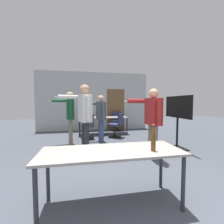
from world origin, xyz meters
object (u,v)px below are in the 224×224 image
(person_center_tall, at_px, (84,113))
(office_chair_side_rolled, at_px, (87,127))
(office_chair_far_right, at_px, (116,126))
(beer_bottle, at_px, (153,138))
(tv_screen, at_px, (178,116))
(person_far_watching, at_px, (153,117))
(office_chair_near_pushed, at_px, (116,122))
(person_near_casual, at_px, (70,112))
(person_right_polo, at_px, (101,114))

(person_center_tall, height_order, office_chair_side_rolled, person_center_tall)
(office_chair_far_right, xyz_separation_m, beer_bottle, (-0.40, -3.96, 0.45))
(office_chair_side_rolled, bearing_deg, tv_screen, -40.52)
(person_center_tall, bearing_deg, office_chair_far_right, -51.42)
(tv_screen, height_order, person_far_watching, person_far_watching)
(person_far_watching, distance_m, beer_bottle, 1.79)
(person_center_tall, relative_size, office_chair_near_pushed, 1.98)
(office_chair_side_rolled, distance_m, beer_bottle, 4.05)
(person_near_casual, bearing_deg, tv_screen, -118.58)
(person_near_casual, relative_size, office_chair_far_right, 1.79)
(person_right_polo, xyz_separation_m, office_chair_side_rolled, (-0.44, 0.58, -0.52))
(tv_screen, height_order, person_right_polo, person_right_polo)
(person_right_polo, distance_m, person_near_casual, 1.03)
(person_center_tall, distance_m, person_near_casual, 1.28)
(person_right_polo, height_order, office_chair_near_pushed, person_right_polo)
(person_right_polo, bearing_deg, person_far_watching, -157.92)
(person_near_casual, bearing_deg, office_chair_far_right, -77.07)
(person_center_tall, relative_size, office_chair_far_right, 1.90)
(person_center_tall, xyz_separation_m, office_chair_far_right, (1.25, 1.90, -0.65))
(person_near_casual, bearing_deg, office_chair_side_rolled, -48.82)
(person_center_tall, relative_size, beer_bottle, 5.32)
(office_chair_far_right, distance_m, office_chair_near_pushed, 1.51)
(office_chair_near_pushed, bearing_deg, person_right_polo, 71.95)
(person_center_tall, xyz_separation_m, office_chair_near_pushed, (1.58, 3.37, -0.68))
(person_right_polo, bearing_deg, office_chair_far_right, -59.00)
(person_far_watching, xyz_separation_m, person_near_casual, (-2.08, 1.64, 0.03))
(office_chair_far_right, bearing_deg, office_chair_side_rolled, 127.51)
(person_near_casual, relative_size, office_chair_near_pushed, 1.87)
(office_chair_far_right, bearing_deg, person_center_tall, -175.61)
(office_chair_near_pushed, bearing_deg, person_center_tall, 73.37)
(person_far_watching, height_order, person_near_casual, person_near_casual)
(person_right_polo, xyz_separation_m, beer_bottle, (0.29, -3.38, -0.07))
(person_right_polo, relative_size, person_near_casual, 0.94)
(person_center_tall, relative_size, person_near_casual, 1.06)
(person_far_watching, relative_size, office_chair_near_pushed, 1.86)
(person_far_watching, xyz_separation_m, office_chair_far_right, (-0.38, 2.35, -0.56))
(office_chair_far_right, relative_size, office_chair_near_pushed, 1.04)
(person_center_tall, height_order, person_far_watching, person_center_tall)
(person_far_watching, relative_size, office_chair_far_right, 1.78)
(office_chair_side_rolled, bearing_deg, person_center_tall, -99.20)
(person_center_tall, distance_m, beer_bottle, 2.23)
(person_near_casual, relative_size, office_chair_side_rolled, 1.81)
(person_near_casual, distance_m, office_chair_near_pushed, 3.04)
(office_chair_side_rolled, relative_size, beer_bottle, 2.78)
(tv_screen, height_order, person_near_casual, person_near_casual)
(person_center_tall, bearing_deg, office_chair_side_rolled, -21.80)
(person_right_polo, distance_m, person_center_tall, 1.45)
(person_right_polo, xyz_separation_m, office_chair_far_right, (0.69, 0.58, -0.51))
(office_chair_far_right, bearing_deg, office_chair_near_pushed, 24.81)
(person_center_tall, xyz_separation_m, office_chair_side_rolled, (0.12, 1.90, -0.66))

